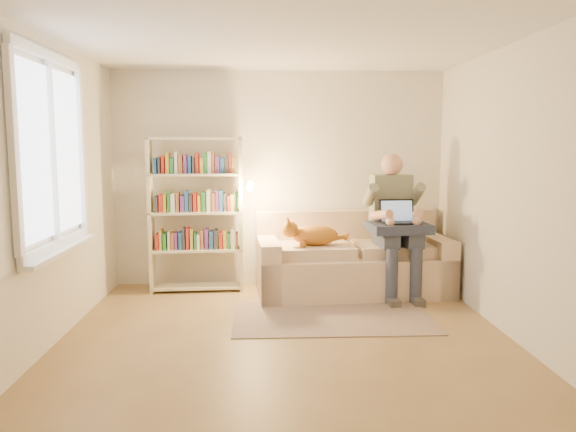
{
  "coord_description": "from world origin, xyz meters",
  "views": [
    {
      "loc": [
        -0.19,
        -4.62,
        1.7
      ],
      "look_at": [
        0.05,
        1.0,
        1.0
      ],
      "focal_mm": 35.0,
      "sensor_mm": 36.0,
      "label": 1
    }
  ],
  "objects_px": {
    "cat": "(308,235)",
    "person": "(394,217)",
    "bookshelf": "(196,206)",
    "sofa": "(351,264)",
    "laptop": "(404,217)"
  },
  "relations": [
    {
      "from": "cat",
      "to": "person",
      "type": "bearing_deg",
      "value": -1.32
    },
    {
      "from": "person",
      "to": "cat",
      "type": "bearing_deg",
      "value": 178.68
    },
    {
      "from": "person",
      "to": "bookshelf",
      "type": "bearing_deg",
      "value": 168.74
    },
    {
      "from": "bookshelf",
      "to": "cat",
      "type": "bearing_deg",
      "value": -17.43
    },
    {
      "from": "sofa",
      "to": "cat",
      "type": "xyz_separation_m",
      "value": [
        -0.52,
        -0.18,
        0.38
      ]
    },
    {
      "from": "sofa",
      "to": "bookshelf",
      "type": "xyz_separation_m",
      "value": [
        -1.8,
        0.15,
        0.66
      ]
    },
    {
      "from": "sofa",
      "to": "person",
      "type": "relative_size",
      "value": 1.39
    },
    {
      "from": "laptop",
      "to": "bookshelf",
      "type": "xyz_separation_m",
      "value": [
        -2.33,
        0.43,
        0.08
      ]
    },
    {
      "from": "sofa",
      "to": "bookshelf",
      "type": "height_order",
      "value": "bookshelf"
    },
    {
      "from": "laptop",
      "to": "person",
      "type": "bearing_deg",
      "value": 110.36
    },
    {
      "from": "sofa",
      "to": "laptop",
      "type": "height_order",
      "value": "laptop"
    },
    {
      "from": "sofa",
      "to": "person",
      "type": "bearing_deg",
      "value": -19.84
    },
    {
      "from": "sofa",
      "to": "bookshelf",
      "type": "bearing_deg",
      "value": 171.0
    },
    {
      "from": "person",
      "to": "laptop",
      "type": "bearing_deg",
      "value": -69.64
    },
    {
      "from": "person",
      "to": "sofa",
      "type": "bearing_deg",
      "value": 160.16
    }
  ]
}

